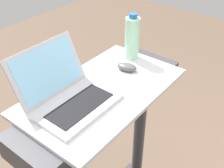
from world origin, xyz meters
TOP-DOWN VIEW (x-y plane):
  - desk_board at (0.00, 0.70)m, footprint 0.74×0.43m
  - laptop at (-0.16, 0.75)m, footprint 0.33×0.31m
  - computer_mouse at (0.19, 0.71)m, footprint 0.08×0.11m
  - water_bottle at (0.31, 0.77)m, footprint 0.07×0.07m

SIDE VIEW (x-z plane):
  - desk_board at x=0.00m, z-range 1.08..1.10m
  - computer_mouse at x=0.19m, z-range 1.10..1.14m
  - laptop at x=-0.16m, z-range 1.04..1.26m
  - water_bottle at x=0.31m, z-range 1.09..1.33m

